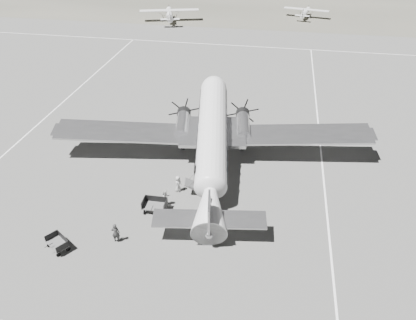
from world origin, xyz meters
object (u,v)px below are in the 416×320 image
object	(u,v)px
light_plane_left	(170,15)
passenger	(178,184)
baggage_cart_near	(155,206)
dc3_airliner	(212,142)
ramp_agent	(166,198)
baggage_cart_far	(58,244)
ground_crew	(116,233)
light_plane_right	(305,13)

from	to	relation	value
light_plane_left	passenger	xyz separation A→B (m)	(14.71, -52.82, -0.47)
light_plane_left	baggage_cart_near	world-z (taller)	light_plane_left
dc3_airliner	ramp_agent	world-z (taller)	dc3_airliner
dc3_airliner	baggage_cart_near	bearing A→B (deg)	-125.40
baggage_cart_far	ramp_agent	bearing A→B (deg)	77.91
baggage_cart_near	ground_crew	distance (m)	4.07
baggage_cart_far	passenger	size ratio (longest dim) A/B	1.17
light_plane_right	ground_crew	xyz separation A→B (m)	(-14.49, -67.00, -0.14)
ground_crew	ramp_agent	bearing A→B (deg)	-128.21
dc3_airliner	light_plane_left	bearing A→B (deg)	100.46
ground_crew	ramp_agent	xyz separation A→B (m)	(2.43, 4.55, -0.07)
dc3_airliner	baggage_cart_far	bearing A→B (deg)	-135.65
light_plane_right	passenger	xyz separation A→B (m)	(-11.56, -60.43, -0.21)
dc3_airliner	light_plane_left	xyz separation A→B (m)	(-16.93, 49.02, -1.62)
ramp_agent	baggage_cart_near	bearing A→B (deg)	174.57
baggage_cart_near	baggage_cart_far	world-z (taller)	baggage_cart_near
dc3_airliner	light_plane_left	world-z (taller)	dc3_airliner
light_plane_left	baggage_cart_far	world-z (taller)	light_plane_left
light_plane_right	ramp_agent	xyz separation A→B (m)	(-12.05, -62.45, -0.20)
baggage_cart_near	baggage_cart_far	bearing A→B (deg)	-138.03
ground_crew	passenger	xyz separation A→B (m)	(2.93, 6.56, -0.08)
ground_crew	passenger	distance (m)	7.19
passenger	ramp_agent	bearing A→B (deg)	-176.40
light_plane_right	passenger	size ratio (longest dim) A/B	6.22
light_plane_left	light_plane_right	distance (m)	27.35
light_plane_right	ground_crew	bearing A→B (deg)	-90.17
light_plane_right	ramp_agent	bearing A→B (deg)	-88.89
baggage_cart_far	passenger	bearing A→B (deg)	84.00
dc3_airliner	light_plane_right	size ratio (longest dim) A/B	3.27
ground_crew	baggage_cart_far	bearing A→B (deg)	10.83
baggage_cart_far	light_plane_right	bearing A→B (deg)	108.96
ground_crew	baggage_cart_near	bearing A→B (deg)	-125.77
dc3_airliner	light_plane_right	xyz separation A→B (m)	(9.34, 56.64, -1.88)
dc3_airliner	passenger	xyz separation A→B (m)	(-2.22, -3.79, -2.10)
passenger	light_plane_right	bearing A→B (deg)	6.51
baggage_cart_near	baggage_cart_far	size ratio (longest dim) A/B	1.13
light_plane_right	passenger	bearing A→B (deg)	-88.80
passenger	light_plane_left	bearing A→B (deg)	32.90
baggage_cart_far	ramp_agent	size ratio (longest dim) A/B	1.16
baggage_cart_near	light_plane_right	bearing A→B (deg)	77.90
ground_crew	passenger	size ratio (longest dim) A/B	1.10
dc3_airliner	ground_crew	distance (m)	11.74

